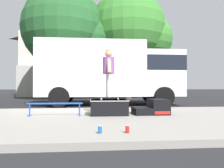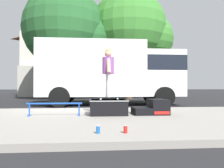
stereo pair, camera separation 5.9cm
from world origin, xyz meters
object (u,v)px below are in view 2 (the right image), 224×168
Objects in this scene: skate_box at (108,107)px; street_tree_neighbour at (69,31)px; grind_rail at (54,106)px; skater_kid at (108,69)px; street_tree_main at (133,31)px; kicker_ramp at (153,108)px; soda_can_b at (125,129)px; skateboard at (108,98)px; soda_can at (98,130)px; box_truck at (112,71)px.

skate_box is 0.13× the size of street_tree_neighbour.
street_tree_neighbour reaches higher than grind_rail.
street_tree_main reaches higher than skater_kid.
street_tree_main is (3.92, 9.72, 4.63)m from grind_rail.
skater_kid is 10.49m from street_tree_main.
street_tree_neighbour is (-3.39, 8.99, 4.44)m from kicker_ramp.
soda_can_b is 12.55m from street_tree_neighbour.
street_tree_neighbour reaches higher than skater_kid.
skate_box is 2.49m from soda_can_b.
kicker_ramp is at bearing -2.41° from skateboard.
skateboard is 6.39× the size of soda_can_b.
street_tree_main is at bearing 76.99° from soda_can.
skate_box is 8.19× the size of soda_can.
soda_can is 13.29m from street_tree_main.
box_truck reaches higher than skate_box.
soda_can is at bearing -64.21° from grind_rail.
kicker_ramp is 2.74m from soda_can_b.
skater_kid is at bearing 177.59° from kicker_ramp.
box_truck is (0.47, 4.66, 1.36)m from skate_box.
skate_box reaches higher than grind_rail.
skater_kid reaches higher than soda_can.
skate_box is at bearing 92.84° from soda_can_b.
soda_can_b is at bearing -100.92° from street_tree_main.
skateboard is 0.12× the size of box_truck.
soda_can is (-1.61, -2.47, -0.11)m from kicker_ramp.
skateboard is at bearing 91.45° from skate_box.
skate_box is at bearing 4.76° from grind_rail.
skater_kid is at bearing 90.00° from skateboard.
skateboard reaches higher than grind_rail.
skater_kid reaches higher than kicker_ramp.
grind_rail is (-1.47, -0.12, 0.04)m from skate_box.
grind_rail reaches higher than soda_can_b.
kicker_ramp reaches higher than grind_rail.
soda_can is 12.46m from street_tree_neighbour.
skate_box is 0.13× the size of street_tree_main.
street_tree_main is at bearing 68.03° from grind_rail.
kicker_ramp is 0.65× the size of grind_rail.
kicker_ramp reaches higher than soda_can.
street_tree_neighbour is (-2.24, 11.47, 4.56)m from soda_can_b.
skateboard reaches higher than kicker_ramp.
street_tree_main is at bearing 75.58° from skateboard.
street_tree_main is (1.98, 4.94, 3.31)m from box_truck.
street_tree_main is (1.18, 9.60, 4.71)m from kicker_ramp.
skate_box is at bearing -88.55° from skateboard.
grind_rail is 0.21× the size of box_truck.
skater_kid is at bearing 92.81° from soda_can_b.
box_truck is at bearing 83.53° from soda_can.
street_tree_neighbour is (-4.56, -0.61, -0.27)m from street_tree_main.
street_tree_neighbour reaches higher than soda_can.
box_truck is 6.26m from street_tree_main.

